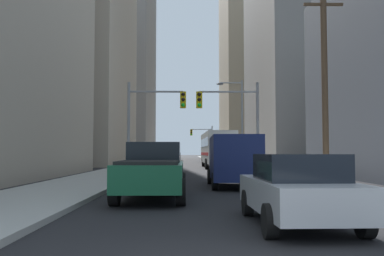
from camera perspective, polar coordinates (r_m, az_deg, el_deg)
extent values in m
cube|color=#9E9E99|center=(54.67, -6.12, -4.81)|extent=(3.81, 160.00, 0.15)
cube|color=#9E9E99|center=(54.77, 5.28, -4.81)|extent=(3.81, 160.00, 0.15)
cube|color=silver|center=(40.85, 3.44, -2.72)|extent=(2.71, 11.54, 2.90)
cube|color=black|center=(40.78, 1.67, -1.99)|extent=(0.22, 10.58, 0.80)
cube|color=red|center=(40.77, 1.67, -3.54)|extent=(0.21, 10.58, 0.28)
cylinder|color=black|center=(44.80, 1.55, -4.63)|extent=(0.32, 1.00, 1.00)
cylinder|color=black|center=(44.97, 4.55, -4.61)|extent=(0.32, 1.00, 1.00)
cylinder|color=black|center=(37.57, 2.03, -4.89)|extent=(0.32, 1.00, 1.00)
cylinder|color=black|center=(37.77, 5.61, -4.87)|extent=(0.32, 1.00, 1.00)
cube|color=#195938|center=(13.99, -5.42, -6.39)|extent=(2.02, 5.41, 0.80)
cube|color=black|center=(14.93, -5.12, -3.32)|extent=(1.81, 1.81, 0.70)
cube|color=black|center=(12.62, -5.89, -4.68)|extent=(1.77, 2.38, 0.10)
cylinder|color=black|center=(15.83, -8.44, -7.46)|extent=(0.28, 0.80, 0.80)
cylinder|color=black|center=(15.70, -1.41, -7.53)|extent=(0.28, 0.80, 0.80)
cylinder|color=black|center=(12.42, -10.53, -8.60)|extent=(0.28, 0.80, 0.80)
cylinder|color=black|center=(12.25, -1.53, -8.73)|extent=(0.28, 0.80, 0.80)
cube|color=#141E4C|center=(18.89, 5.68, -4.03)|extent=(2.14, 5.25, 1.90)
cube|color=black|center=(21.47, 4.87, -2.82)|extent=(1.76, 0.07, 0.60)
cylinder|color=black|center=(20.49, 2.46, -6.64)|extent=(0.24, 0.72, 0.72)
cylinder|color=black|center=(20.70, 7.81, -6.58)|extent=(0.24, 0.72, 0.72)
cylinder|color=black|center=(17.18, 3.13, -7.29)|extent=(0.24, 0.72, 0.72)
cylinder|color=black|center=(17.42, 9.49, -7.19)|extent=(0.24, 0.72, 0.72)
cube|color=#B7BABF|center=(9.28, 14.15, -8.86)|extent=(1.90, 4.24, 0.65)
cube|color=black|center=(9.10, 14.35, -5.19)|extent=(1.63, 1.94, 0.55)
cylinder|color=black|center=(10.45, 7.57, -10.09)|extent=(0.22, 0.64, 0.64)
cylinder|color=black|center=(10.84, 16.77, -9.73)|extent=(0.22, 0.64, 0.64)
cylinder|color=black|center=(7.83, 10.56, -12.37)|extent=(0.22, 0.64, 0.64)
cylinder|color=black|center=(8.34, 22.52, -11.61)|extent=(0.22, 0.64, 0.64)
cube|color=black|center=(23.42, -3.66, -5.51)|extent=(1.91, 4.25, 0.65)
cube|color=black|center=(23.25, -3.67, -4.05)|extent=(1.63, 1.94, 0.55)
cylinder|color=black|center=(24.83, -5.52, -6.13)|extent=(0.22, 0.64, 0.64)
cylinder|color=black|center=(24.75, -1.51, -6.15)|extent=(0.22, 0.64, 0.64)
cylinder|color=black|center=(22.15, -6.08, -6.47)|extent=(0.22, 0.64, 0.64)
cylinder|color=black|center=(22.07, -1.57, -6.50)|extent=(0.22, 0.64, 0.64)
cube|color=#C6B793|center=(31.77, -3.04, -4.92)|extent=(1.96, 4.27, 0.65)
cube|color=black|center=(31.61, -3.04, -3.84)|extent=(1.66, 1.96, 0.55)
cylinder|color=black|center=(33.16, -4.45, -5.41)|extent=(0.22, 0.64, 0.64)
cylinder|color=black|center=(33.10, -1.45, -5.42)|extent=(0.22, 0.64, 0.64)
cylinder|color=black|center=(30.48, -4.76, -5.60)|extent=(0.22, 0.64, 0.64)
cylinder|color=black|center=(30.42, -1.50, -5.61)|extent=(0.22, 0.64, 0.64)
cube|color=white|center=(40.41, -2.83, -4.57)|extent=(1.83, 4.21, 0.65)
cube|color=black|center=(40.25, -2.84, -3.72)|extent=(1.60, 1.91, 0.55)
cylinder|color=black|center=(41.79, -3.96, -4.97)|extent=(0.22, 0.64, 0.64)
cylinder|color=black|center=(41.74, -1.58, -4.98)|extent=(0.22, 0.64, 0.64)
cylinder|color=black|center=(39.11, -4.17, -5.08)|extent=(0.22, 0.64, 0.64)
cylinder|color=black|center=(39.05, -1.63, -5.09)|extent=(0.22, 0.64, 0.64)
cylinder|color=gray|center=(26.76, -8.65, -0.16)|extent=(0.18, 0.18, 6.00)
cylinder|color=gray|center=(26.82, -4.93, 4.96)|extent=(3.46, 0.12, 0.12)
cube|color=gold|center=(26.69, -1.23, 3.86)|extent=(0.38, 0.30, 1.05)
sphere|color=black|center=(26.56, -1.23, 4.63)|extent=(0.24, 0.24, 0.24)
sphere|color=black|center=(26.52, -1.23, 3.90)|extent=(0.24, 0.24, 0.24)
sphere|color=#19D833|center=(26.48, -1.23, 3.17)|extent=(0.24, 0.24, 0.24)
cylinder|color=gray|center=(26.92, 8.95, -0.17)|extent=(0.18, 0.18, 6.00)
cylinder|color=gray|center=(26.90, 4.98, 4.94)|extent=(3.73, 0.12, 0.12)
cube|color=gold|center=(26.70, 0.99, 3.85)|extent=(0.38, 0.30, 1.05)
sphere|color=black|center=(26.58, 1.00, 4.63)|extent=(0.24, 0.24, 0.24)
sphere|color=black|center=(26.53, 1.00, 3.90)|extent=(0.24, 0.24, 0.24)
sphere|color=#19D833|center=(26.49, 1.00, 3.17)|extent=(0.24, 0.24, 0.24)
cylinder|color=gray|center=(71.35, 2.76, -2.11)|extent=(0.18, 0.18, 6.00)
cylinder|color=gray|center=(71.35, 1.33, -0.18)|extent=(3.56, 0.12, 0.12)
cube|color=gold|center=(71.27, -0.10, -0.60)|extent=(0.38, 0.30, 1.05)
sphere|color=black|center=(71.12, -0.10, -0.32)|extent=(0.24, 0.24, 0.24)
sphere|color=black|center=(71.10, -0.10, -0.60)|extent=(0.24, 0.24, 0.24)
sphere|color=#19D833|center=(71.09, -0.10, -0.87)|extent=(0.24, 0.24, 0.24)
cylinder|color=brown|center=(19.95, 17.63, 6.36)|extent=(0.28, 0.28, 9.70)
cube|color=brown|center=(20.80, 17.46, 15.78)|extent=(1.80, 0.12, 0.12)
cylinder|color=gray|center=(34.80, 6.86, 0.36)|extent=(0.16, 0.16, 7.50)
cylinder|color=gray|center=(35.09, 5.33, 6.15)|extent=(1.83, 0.10, 0.10)
ellipsoid|color=#4C4C51|center=(34.98, 3.83, 6.01)|extent=(0.56, 0.32, 0.20)
cube|color=#B7A893|center=(58.18, -20.14, 11.39)|extent=(22.31, 23.36, 32.17)
cube|color=gray|center=(97.53, -10.73, 14.32)|extent=(17.36, 27.14, 61.88)
cube|color=gray|center=(58.98, 17.99, 11.77)|extent=(18.86, 22.53, 33.41)
cube|color=tan|center=(97.46, 10.96, 10.70)|extent=(22.45, 23.10, 49.96)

